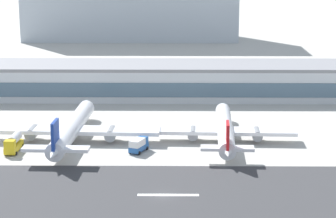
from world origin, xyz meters
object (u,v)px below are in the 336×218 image
(airliner_red_tail_gate_1, at_px, (225,131))
(service_box_truck_2, at_px, (139,145))
(airliner_navy_tail_gate_0, at_px, (71,130))
(service_fuel_truck_0, at_px, (14,143))
(terminal_building, at_px, (150,80))

(airliner_red_tail_gate_1, height_order, service_box_truck_2, airliner_red_tail_gate_1)
(airliner_navy_tail_gate_0, xyz_separation_m, service_fuel_truck_0, (-12.41, -7.66, -1.17))
(service_fuel_truck_0, bearing_deg, airliner_navy_tail_gate_0, 123.77)
(airliner_navy_tail_gate_0, relative_size, service_box_truck_2, 7.46)
(airliner_red_tail_gate_1, bearing_deg, service_fuel_truck_0, 101.48)
(airliner_red_tail_gate_1, height_order, service_fuel_truck_0, airliner_red_tail_gate_1)
(terminal_building, bearing_deg, service_fuel_truck_0, -116.51)
(terminal_building, xyz_separation_m, airliner_navy_tail_gate_0, (-17.41, -52.14, -2.14))
(airliner_navy_tail_gate_0, height_order, service_fuel_truck_0, airliner_navy_tail_gate_0)
(service_fuel_truck_0, bearing_deg, airliner_red_tail_gate_1, 101.31)
(service_fuel_truck_0, relative_size, service_box_truck_2, 1.33)
(airliner_navy_tail_gate_0, xyz_separation_m, service_box_truck_2, (17.02, -7.66, -1.41))
(airliner_red_tail_gate_1, xyz_separation_m, service_fuel_truck_0, (-50.26, -8.15, -0.93))
(airliner_navy_tail_gate_0, xyz_separation_m, airliner_red_tail_gate_1, (37.84, 0.49, -0.24))
(terminal_building, height_order, airliner_red_tail_gate_1, terminal_building)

